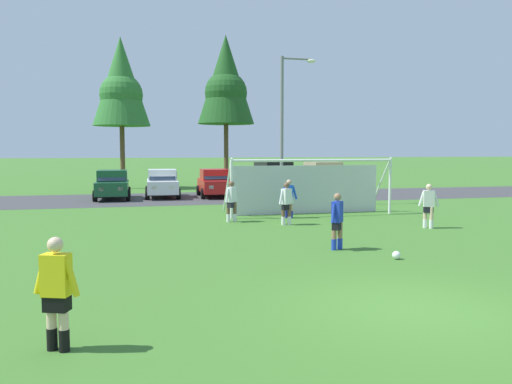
{
  "coord_description": "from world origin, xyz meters",
  "views": [
    {
      "loc": [
        -5.02,
        -8.0,
        2.84
      ],
      "look_at": [
        -0.18,
        11.31,
        1.25
      ],
      "focal_mm": 35.94,
      "sensor_mm": 36.0,
      "label": 1
    }
  ],
  "objects": [
    {
      "name": "player_defender_far",
      "position": [
        0.81,
        5.61,
        0.82
      ],
      "size": [
        0.6,
        0.56,
        1.64
      ],
      "color": "#936B4C",
      "rests_on": "ground"
    },
    {
      "name": "tree_left_edge",
      "position": [
        -5.39,
        32.23,
        7.83
      ],
      "size": [
        4.27,
        4.27,
        11.39
      ],
      "color": "brown",
      "rests_on": "ground"
    },
    {
      "name": "player_midfield_center",
      "position": [
        5.72,
        8.64,
        0.82
      ],
      "size": [
        0.68,
        0.43,
        1.64
      ],
      "color": "beige",
      "rests_on": "ground"
    },
    {
      "name": "player_winger_left",
      "position": [
        1.6,
        12.64,
        0.82
      ],
      "size": [
        0.69,
        0.4,
        1.64
      ],
      "color": "tan",
      "rests_on": "ground"
    },
    {
      "name": "soccer_ball",
      "position": [
        1.8,
        3.99,
        0.11
      ],
      "size": [
        0.22,
        0.22,
        0.22
      ],
      "color": "white",
      "rests_on": "ground"
    },
    {
      "name": "player_trailing_back",
      "position": [
        0.89,
        10.75,
        0.82
      ],
      "size": [
        0.71,
        0.4,
        1.64
      ],
      "color": "brown",
      "rests_on": "ground"
    },
    {
      "name": "parking_lot_strip",
      "position": [
        0.0,
        22.98,
        0.0
      ],
      "size": [
        52.0,
        8.4,
        0.01
      ],
      "primitive_type": "cube",
      "color": "#3D3D3F",
      "rests_on": "ground"
    },
    {
      "name": "ground_plane",
      "position": [
        0.0,
        15.0,
        0.0
      ],
      "size": [
        400.0,
        400.0,
        0.0
      ],
      "primitive_type": "plane",
      "color": "#3D7028"
    },
    {
      "name": "tree_mid_left",
      "position": [
        2.7,
        32.65,
        8.28
      ],
      "size": [
        4.52,
        4.52,
        12.04
      ],
      "color": "brown",
      "rests_on": "ground"
    },
    {
      "name": "referee",
      "position": [
        -6.03,
        -0.43,
        0.82
      ],
      "size": [
        0.69,
        0.42,
        1.64
      ],
      "color": "beige",
      "rests_on": "ground"
    },
    {
      "name": "parked_car_slot_center",
      "position": [
        4.19,
        23.99,
        1.11
      ],
      "size": [
        2.27,
        4.67,
        2.16
      ],
      "color": "black",
      "rests_on": "ground"
    },
    {
      "name": "parked_car_slot_far_left",
      "position": [
        -5.92,
        23.36,
        0.88
      ],
      "size": [
        2.1,
        4.23,
        1.72
      ],
      "color": "#194C2D",
      "rests_on": "ground"
    },
    {
      "name": "player_striker_near",
      "position": [
        -1.0,
        12.07,
        0.82
      ],
      "size": [
        0.63,
        0.54,
        1.64
      ],
      "color": "brown",
      "rests_on": "ground"
    },
    {
      "name": "parked_car_slot_center_right",
      "position": [
        7.12,
        22.71,
        1.11
      ],
      "size": [
        2.41,
        4.73,
        2.16
      ],
      "color": "tan",
      "rests_on": "ground"
    },
    {
      "name": "street_lamp",
      "position": [
        3.02,
        17.85,
        4.01
      ],
      "size": [
        2.0,
        0.32,
        7.75
      ],
      "color": "slate",
      "rests_on": "ground"
    },
    {
      "name": "parked_car_slot_center_left",
      "position": [
        0.24,
        23.43,
        0.88
      ],
      "size": [
        2.15,
        4.26,
        1.72
      ],
      "color": "red",
      "rests_on": "ground"
    },
    {
      "name": "soccer_goal",
      "position": [
        2.83,
        13.73,
        1.29
      ],
      "size": [
        7.44,
        1.95,
        2.57
      ],
      "color": "white",
      "rests_on": "ground"
    },
    {
      "name": "parked_car_slot_left",
      "position": [
        -2.98,
        23.73,
        0.88
      ],
      "size": [
        2.17,
        4.27,
        1.72
      ],
      "color": "silver",
      "rests_on": "ground"
    }
  ]
}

